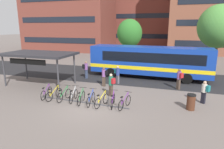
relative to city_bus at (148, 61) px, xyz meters
The scene contains 25 objects.
ground 9.62m from the city_bus, 105.68° to the right, with size 200.00×200.00×0.00m, color #6B605B.
bus_lane_asphalt 3.11m from the city_bus, behind, with size 80.00×7.20×0.01m, color #232326.
city_bus is the anchor object (origin of this frame).
bike_rack 9.25m from the city_bus, 111.87° to the right, with size 6.77×0.33×0.70m.
parked_bicycle_purple_0 10.60m from the city_bus, 127.25° to the right, with size 0.52×1.71×0.99m.
parked_bicycle_yellow_1 10.27m from the city_bus, 123.66° to the right, with size 0.52×1.71×0.99m.
parked_bicycle_green_2 9.81m from the city_bus, 119.91° to the right, with size 0.52×1.72×0.99m.
parked_bicycle_silver_3 9.41m from the city_bus, 116.36° to the right, with size 0.52×1.71×0.99m.
parked_bicycle_green_4 9.30m from the city_bus, 111.87° to the right, with size 0.52×1.71×0.99m.
parked_bicycle_blue_5 9.09m from the city_bus, 107.35° to the right, with size 0.52×1.72×0.99m.
parked_bicycle_yellow_6 8.92m from the city_bus, 102.38° to the right, with size 0.57×1.69×0.99m.
parked_bicycle_purple_7 8.61m from the city_bus, 97.90° to the right, with size 0.52×1.71×0.99m.
parked_bicycle_purple_8 8.58m from the city_bus, 92.39° to the right, with size 0.60×1.68×0.99m.
transit_shelter 10.60m from the city_bus, 148.19° to the right, with size 6.25×3.54×2.92m.
commuter_red_pack_0 6.87m from the city_bus, 105.99° to the right, with size 0.60×0.52×1.76m.
commuter_black_pack_1 5.47m from the city_bus, 127.18° to the right, with size 0.52×0.34×1.74m.
commuter_black_pack_2 6.45m from the city_bus, 159.18° to the right, with size 0.59×0.58×1.77m.
commuter_teal_pack_3 4.02m from the city_bus, 127.40° to the right, with size 0.60×0.55×1.68m.
commuter_red_pack_4 4.54m from the city_bus, 47.54° to the right, with size 0.59×0.59×1.78m.
commuter_teal_pack_5 7.66m from the city_bus, 52.40° to the right, with size 0.60×0.55×1.60m.
trash_bin 8.41m from the city_bus, 63.37° to the right, with size 0.55×0.55×1.03m.
street_tree_0 10.00m from the city_bus, 114.53° to the left, with size 3.67×3.67×6.27m.
street_tree_1 9.43m from the city_bus, 36.91° to the left, with size 4.63×4.63×7.62m.
building_left_wing 30.21m from the city_bus, 134.89° to the left, with size 18.77×10.22×20.32m.
building_centre_block 35.81m from the city_bus, 96.55° to the left, with size 19.58×12.08×14.38m.
Camera 1 is at (5.09, -11.11, 5.19)m, focal length 31.79 mm.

